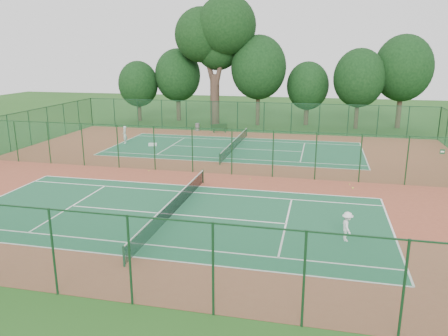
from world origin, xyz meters
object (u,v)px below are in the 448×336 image
Objects in this scene: player_far at (125,135)px; kit_bag at (153,144)px; big_tree at (216,34)px; player_near at (347,226)px; bench at (220,128)px; trash_bin at (197,127)px.

player_far reaches higher than kit_bag.
player_far is at bearing -113.55° from big_tree.
player_near is 30.47m from bench.
player_far is at bearing 157.28° from kit_bag.
bench reaches higher than trash_bin.
big_tree is (6.09, 13.98, 10.18)m from player_far.
player_far reaches higher than player_near.
big_tree is (0.95, 5.38, 10.62)m from trash_bin.
player_near reaches higher than trash_bin.
trash_bin is 11.94m from big_tree.
player_near is 0.87× the size of bench.
big_tree reaches higher than trash_bin.
player_far is 18.34m from big_tree.
bench is at bearing -10.75° from trash_bin.
big_tree is at bearing 137.38° from player_far.
trash_bin is 2.86m from bench.
trash_bin is at bearing 130.04° from player_far.
player_far is 3.36m from kit_bag.
kit_bag is at bearing 31.06° from player_near.
bench reaches higher than kit_bag.
big_tree reaches higher than player_far.
kit_bag is (-1.92, -9.21, -0.30)m from trash_bin.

